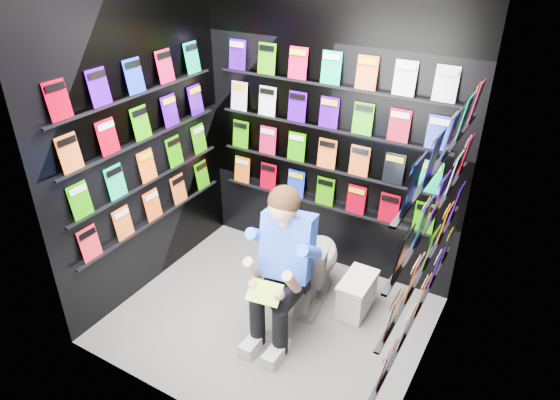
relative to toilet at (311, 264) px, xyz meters
The scene contains 13 objects.
floor 0.57m from the toilet, 111.34° to the right, with size 2.40×2.40×0.00m, color slate.
wall_back 1.12m from the toilet, 104.93° to the left, with size 2.40×0.04×2.60m, color black.
wall_front 1.69m from the toilet, 96.43° to the right, with size 2.40×0.04×2.60m, color black.
wall_left 1.70m from the toilet, 163.38° to the right, with size 0.04×2.00×2.60m, color black.
wall_right 1.46m from the toilet, 21.27° to the right, with size 0.04×2.00×2.60m, color black.
comics_back 1.11m from the toilet, 105.68° to the left, with size 2.10×0.06×1.37m, color orange, non-canonical shape.
comics_left 1.68m from the toilet, 163.02° to the right, with size 0.06×1.70×1.37m, color orange, non-canonical shape.
comics_right 1.44m from the toilet, 21.85° to the right, with size 0.06×1.70×1.37m, color orange, non-canonical shape.
toilet is the anchor object (origin of this frame).
longbox 0.46m from the toilet, ahead, with size 0.22×0.39×0.29m, color white.
longbox_lid 0.41m from the toilet, ahead, with size 0.23×0.41×0.03m, color white.
reader 0.55m from the toilet, 90.00° to the right, with size 0.52×0.76×1.40m, color blue, non-canonical shape.
held_comic 0.76m from the toilet, 90.00° to the right, with size 0.25×0.01×0.17m, color green.
Camera 1 is at (1.65, -2.65, 2.86)m, focal length 32.00 mm.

